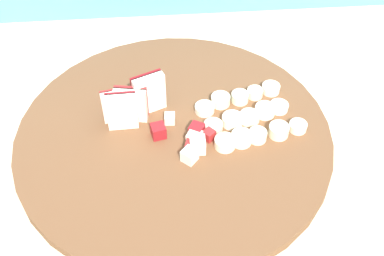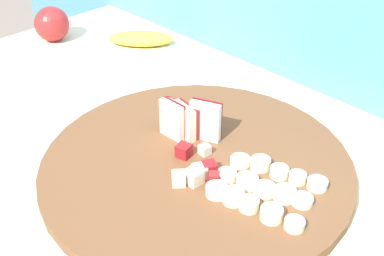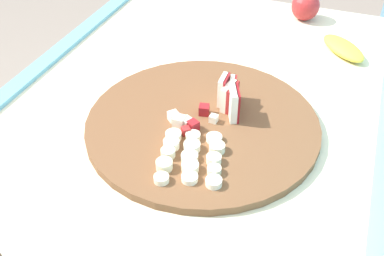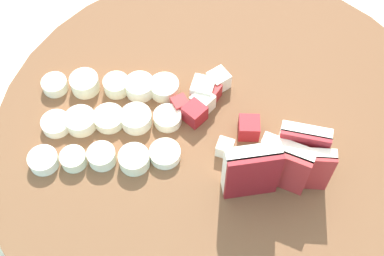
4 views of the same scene
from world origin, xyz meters
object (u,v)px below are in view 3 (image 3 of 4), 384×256
Objects in this scene: banana_slice_rows at (190,156)px; cutting_board at (203,124)px; apple_wedge_fan at (230,96)px; whole_apple at (305,6)px; banana_peel at (343,48)px; apple_dice_pile at (188,120)px.

cutting_board is at bearing -172.10° from banana_slice_rows.
apple_wedge_fan is 1.23× the size of whole_apple.
banana_peel is 1.84× the size of whole_apple.
banana_peel is (-0.33, 0.18, -0.03)m from apple_wedge_fan.
banana_peel is (-0.39, 0.22, 0.01)m from cutting_board.
apple_wedge_fan is 0.49m from whole_apple.
apple_wedge_fan is 0.38m from banana_peel.
apple_wedge_fan reaches higher than whole_apple.
whole_apple is (-0.56, 0.12, 0.01)m from apple_dice_pile.
banana_slice_rows is (0.09, 0.04, -0.00)m from apple_dice_pile.
banana_peel is at bearing 150.46° from cutting_board.
whole_apple is (-0.48, 0.06, -0.01)m from apple_wedge_fan.
apple_dice_pile reaches higher than banana_peel.
banana_slice_rows is at bearing -7.47° from whole_apple.
banana_slice_rows is at bearing 7.90° from cutting_board.
banana_slice_rows reaches higher than cutting_board.
cutting_board is 5.98× the size of whole_apple.
whole_apple is at bearing 169.51° from cutting_board.
whole_apple is at bearing 172.53° from banana_slice_rows.
cutting_board is at bearing -33.19° from apple_wedge_fan.
banana_slice_rows is 2.07× the size of whole_apple.
apple_wedge_fan is 0.59× the size of banana_slice_rows.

